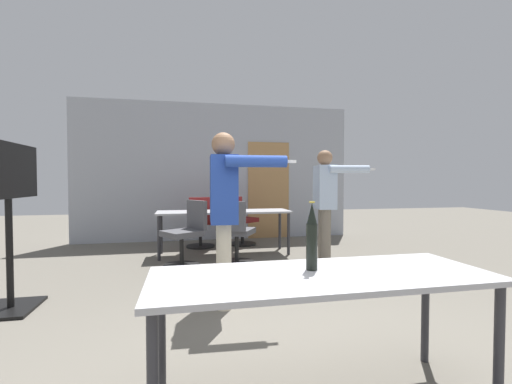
# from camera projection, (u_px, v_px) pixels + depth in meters

# --- Properties ---
(back_wall) EXTENTS (5.69, 0.12, 2.82)m
(back_wall) POSITION_uv_depth(u_px,v_px,m) (218.00, 172.00, 7.16)
(back_wall) COLOR #A3A8B2
(back_wall) RESTS_ON ground_plane
(conference_table_near) EXTENTS (1.84, 0.67, 0.72)m
(conference_table_near) POSITION_uv_depth(u_px,v_px,m) (322.00, 286.00, 1.85)
(conference_table_near) COLOR #A8A8AD
(conference_table_near) RESTS_ON ground_plane
(conference_table_far) EXTENTS (2.19, 0.65, 0.72)m
(conference_table_far) POSITION_uv_depth(u_px,v_px,m) (224.00, 215.00, 5.70)
(conference_table_far) COLOR #A8A8AD
(conference_table_far) RESTS_ON ground_plane
(tv_screen) EXTENTS (0.44, 1.20, 1.59)m
(tv_screen) POSITION_uv_depth(u_px,v_px,m) (8.00, 204.00, 3.20)
(tv_screen) COLOR black
(tv_screen) RESTS_ON ground_plane
(person_far_watching) EXTENTS (0.76, 0.76, 1.68)m
(person_far_watching) POSITION_uv_depth(u_px,v_px,m) (326.00, 196.00, 5.06)
(person_far_watching) COLOR slate
(person_far_watching) RESTS_ON ground_plane
(person_near_casual) EXTENTS (0.77, 0.69, 1.69)m
(person_near_casual) POSITION_uv_depth(u_px,v_px,m) (225.00, 202.00, 3.32)
(person_near_casual) COLOR beige
(person_near_casual) RESTS_ON ground_plane
(office_chair_near_pushed) EXTENTS (0.52, 0.56, 0.93)m
(office_chair_near_pushed) POSITION_uv_depth(u_px,v_px,m) (201.00, 224.00, 6.24)
(office_chair_near_pushed) COLOR black
(office_chair_near_pushed) RESTS_ON ground_plane
(office_chair_far_left) EXTENTS (0.68, 0.66, 0.94)m
(office_chair_far_left) POSITION_uv_depth(u_px,v_px,m) (186.00, 235.00, 4.90)
(office_chair_far_left) COLOR black
(office_chair_far_left) RESTS_ON ground_plane
(office_chair_mid_tucked) EXTENTS (0.68, 0.67, 0.94)m
(office_chair_mid_tucked) POSITION_uv_depth(u_px,v_px,m) (240.00, 222.00, 6.49)
(office_chair_mid_tucked) COLOR black
(office_chair_mid_tucked) RESTS_ON ground_plane
(office_chair_side_rolled) EXTENTS (0.64, 0.67, 0.94)m
(office_chair_side_rolled) POSITION_uv_depth(u_px,v_px,m) (235.00, 235.00, 4.97)
(office_chair_side_rolled) COLOR black
(office_chair_side_rolled) RESTS_ON ground_plane
(beer_bottle) EXTENTS (0.06, 0.06, 0.39)m
(beer_bottle) POSITION_uv_depth(u_px,v_px,m) (312.00, 238.00, 1.91)
(beer_bottle) COLOR black
(beer_bottle) RESTS_ON conference_table_near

